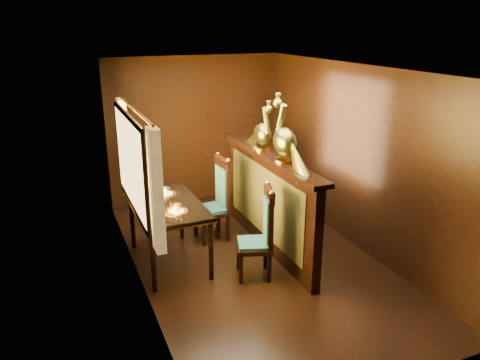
{
  "coord_description": "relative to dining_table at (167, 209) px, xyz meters",
  "views": [
    {
      "loc": [
        -2.31,
        -5.05,
        3.01
      ],
      "look_at": [
        -0.09,
        0.31,
        1.05
      ],
      "focal_mm": 35.0,
      "sensor_mm": 36.0,
      "label": 1
    }
  ],
  "objects": [
    {
      "name": "room_shell",
      "position": [
        0.97,
        -0.39,
        0.83
      ],
      "size": [
        3.04,
        5.04,
        2.52
      ],
      "color": "black",
      "rests_on": "ground"
    },
    {
      "name": "chair_right",
      "position": [
        0.86,
        0.46,
        -0.1
      ],
      "size": [
        0.47,
        0.5,
        1.24
      ],
      "rotation": [
        0.0,
        0.0,
        0.06
      ],
      "color": "black",
      "rests_on": "ground"
    },
    {
      "name": "chair_left",
      "position": [
        0.98,
        -0.78,
        -0.13
      ],
      "size": [
        0.54,
        0.55,
        1.19
      ],
      "rotation": [
        0.0,
        0.0,
        -0.3
      ],
      "color": "black",
      "rests_on": "ground"
    },
    {
      "name": "ground",
      "position": [
        1.05,
        -0.41,
        -0.75
      ],
      "size": [
        5.0,
        5.0,
        0.0
      ],
      "primitive_type": "plane",
      "color": "black",
      "rests_on": "ground"
    },
    {
      "name": "partition",
      "position": [
        1.37,
        -0.11,
        -0.04
      ],
      "size": [
        0.26,
        2.7,
        1.36
      ],
      "color": "black",
      "rests_on": "ground"
    },
    {
      "name": "dining_table",
      "position": [
        0.0,
        0.0,
        0.0
      ],
      "size": [
        0.86,
        1.41,
        1.02
      ],
      "rotation": [
        0.0,
        0.0,
        0.01
      ],
      "color": "black",
      "rests_on": "ground"
    },
    {
      "name": "peacock_right",
      "position": [
        1.38,
        0.11,
        0.96
      ],
      "size": [
        0.22,
        0.59,
        0.7
      ],
      "primitive_type": null,
      "color": "#1B5230",
      "rests_on": "partition"
    },
    {
      "name": "peacock_left",
      "position": [
        1.38,
        -0.53,
        1.03
      ],
      "size": [
        0.26,
        0.7,
        0.83
      ],
      "primitive_type": null,
      "color": "#1B5230",
      "rests_on": "partition"
    }
  ]
}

